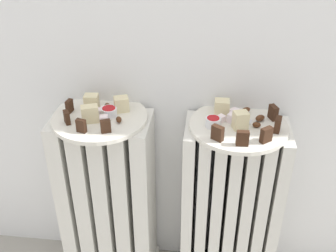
{
  "coord_description": "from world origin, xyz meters",
  "views": [
    {
      "loc": [
        0.11,
        -0.7,
        1.22
      ],
      "look_at": [
        0.0,
        0.28,
        0.62
      ],
      "focal_mm": 43.42,
      "sensor_mm": 36.0,
      "label": 1
    }
  ],
  "objects_px": {
    "radiator_right": "(229,212)",
    "plate_right": "(238,126)",
    "jam_bowl_right": "(213,122)",
    "fork": "(246,127)",
    "radiator_left": "(108,202)",
    "plate_left": "(100,118)",
    "jam_bowl_left": "(109,111)"
  },
  "relations": [
    {
      "from": "radiator_right",
      "to": "fork",
      "type": "height_order",
      "value": "fork"
    },
    {
      "from": "jam_bowl_left",
      "to": "jam_bowl_right",
      "type": "relative_size",
      "value": 1.11
    },
    {
      "from": "radiator_right",
      "to": "plate_right",
      "type": "distance_m",
      "value": 0.32
    },
    {
      "from": "plate_right",
      "to": "fork",
      "type": "xyz_separation_m",
      "value": [
        0.02,
        -0.01,
        0.01
      ]
    },
    {
      "from": "radiator_right",
      "to": "jam_bowl_left",
      "type": "distance_m",
      "value": 0.5
    },
    {
      "from": "radiator_left",
      "to": "jam_bowl_right",
      "type": "distance_m",
      "value": 0.47
    },
    {
      "from": "plate_left",
      "to": "radiator_right",
      "type": "bearing_deg",
      "value": 0.0
    },
    {
      "from": "fork",
      "to": "jam_bowl_right",
      "type": "bearing_deg",
      "value": -175.82
    },
    {
      "from": "jam_bowl_left",
      "to": "radiator_right",
      "type": "bearing_deg",
      "value": -0.67
    },
    {
      "from": "radiator_left",
      "to": "jam_bowl_right",
      "type": "height_order",
      "value": "jam_bowl_right"
    },
    {
      "from": "radiator_right",
      "to": "jam_bowl_left",
      "type": "bearing_deg",
      "value": 179.33
    },
    {
      "from": "plate_left",
      "to": "plate_right",
      "type": "distance_m",
      "value": 0.39
    },
    {
      "from": "jam_bowl_left",
      "to": "plate_left",
      "type": "bearing_deg",
      "value": -170.95
    },
    {
      "from": "radiator_right",
      "to": "jam_bowl_right",
      "type": "height_order",
      "value": "jam_bowl_right"
    },
    {
      "from": "fork",
      "to": "radiator_right",
      "type": "bearing_deg",
      "value": 147.28
    },
    {
      "from": "radiator_left",
      "to": "plate_left",
      "type": "height_order",
      "value": "plate_left"
    },
    {
      "from": "radiator_right",
      "to": "fork",
      "type": "xyz_separation_m",
      "value": [
        0.02,
        -0.01,
        0.33
      ]
    },
    {
      "from": "radiator_right",
      "to": "plate_left",
      "type": "relative_size",
      "value": 2.27
    },
    {
      "from": "radiator_left",
      "to": "fork",
      "type": "distance_m",
      "value": 0.53
    },
    {
      "from": "plate_left",
      "to": "radiator_left",
      "type": "bearing_deg",
      "value": -135.0
    },
    {
      "from": "plate_right",
      "to": "fork",
      "type": "distance_m",
      "value": 0.03
    },
    {
      "from": "radiator_right",
      "to": "plate_right",
      "type": "relative_size",
      "value": 2.27
    },
    {
      "from": "radiator_left",
      "to": "plate_left",
      "type": "xyz_separation_m",
      "value": [
        0.0,
        0.0,
        0.32
      ]
    },
    {
      "from": "plate_right",
      "to": "plate_left",
      "type": "bearing_deg",
      "value": 180.0
    },
    {
      "from": "jam_bowl_right",
      "to": "fork",
      "type": "distance_m",
      "value": 0.09
    },
    {
      "from": "radiator_right",
      "to": "plate_right",
      "type": "xyz_separation_m",
      "value": [
        0.0,
        -0.0,
        0.32
      ]
    },
    {
      "from": "radiator_left",
      "to": "plate_right",
      "type": "relative_size",
      "value": 2.27
    },
    {
      "from": "plate_right",
      "to": "fork",
      "type": "relative_size",
      "value": 2.85
    },
    {
      "from": "plate_left",
      "to": "jam_bowl_left",
      "type": "distance_m",
      "value": 0.03
    },
    {
      "from": "radiator_right",
      "to": "jam_bowl_right",
      "type": "distance_m",
      "value": 0.35
    },
    {
      "from": "radiator_right",
      "to": "plate_left",
      "type": "distance_m",
      "value": 0.51
    },
    {
      "from": "radiator_left",
      "to": "plate_left",
      "type": "relative_size",
      "value": 2.27
    }
  ]
}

